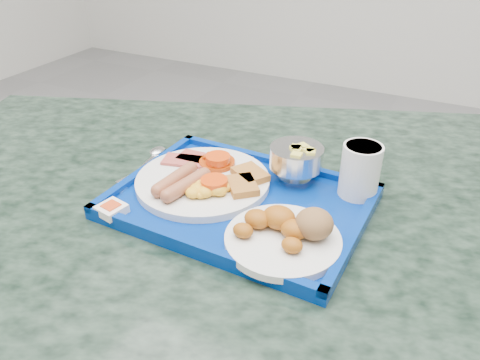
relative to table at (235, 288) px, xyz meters
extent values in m
cylinder|color=slate|center=(0.00, 0.00, -0.21)|extent=(0.12, 0.12, 0.75)
cube|color=black|center=(0.00, 0.00, 0.19)|extent=(1.55, 1.29, 0.04)
cube|color=navy|center=(0.02, -0.02, 0.22)|extent=(0.43, 0.32, 0.01)
cube|color=navy|center=(0.02, 0.13, 0.23)|extent=(0.42, 0.03, 0.01)
cube|color=navy|center=(0.02, -0.16, 0.23)|extent=(0.42, 0.03, 0.01)
cube|color=navy|center=(0.22, -0.02, 0.23)|extent=(0.02, 0.31, 0.01)
cube|color=navy|center=(-0.18, -0.01, 0.23)|extent=(0.02, 0.31, 0.01)
cylinder|color=silver|center=(-0.06, 0.00, 0.23)|extent=(0.24, 0.24, 0.01)
cube|color=#B74E49|center=(-0.10, 0.06, 0.24)|extent=(0.08, 0.05, 0.01)
cube|color=#B74E49|center=(-0.12, 0.04, 0.24)|extent=(0.09, 0.06, 0.01)
cylinder|color=#A23506|center=(-0.06, 0.06, 0.24)|extent=(0.07, 0.07, 0.01)
sphere|color=#A23506|center=(-0.05, 0.05, 0.25)|extent=(0.01, 0.01, 0.01)
sphere|color=#A23506|center=(-0.05, 0.06, 0.25)|extent=(0.01, 0.01, 0.01)
sphere|color=#A23506|center=(-0.09, 0.07, 0.25)|extent=(0.01, 0.01, 0.01)
sphere|color=#A23506|center=(-0.07, 0.04, 0.25)|extent=(0.01, 0.01, 0.01)
sphere|color=#A23506|center=(-0.07, 0.04, 0.25)|extent=(0.01, 0.01, 0.01)
sphere|color=#A23506|center=(-0.07, 0.04, 0.25)|extent=(0.01, 0.01, 0.01)
sphere|color=#A23506|center=(-0.06, 0.07, 0.25)|extent=(0.01, 0.01, 0.01)
sphere|color=#A23506|center=(-0.09, 0.05, 0.25)|extent=(0.01, 0.01, 0.01)
sphere|color=#A23506|center=(-0.06, 0.03, 0.25)|extent=(0.01, 0.01, 0.01)
sphere|color=#A23506|center=(-0.04, 0.05, 0.25)|extent=(0.01, 0.01, 0.01)
sphere|color=#A23506|center=(-0.08, 0.06, 0.25)|extent=(0.01, 0.01, 0.01)
sphere|color=#A23506|center=(-0.05, 0.04, 0.25)|extent=(0.01, 0.01, 0.01)
sphere|color=#A23506|center=(-0.06, 0.06, 0.25)|extent=(0.01, 0.01, 0.01)
sphere|color=#A23506|center=(-0.06, 0.05, 0.25)|extent=(0.01, 0.01, 0.01)
sphere|color=#A23506|center=(-0.06, 0.05, 0.25)|extent=(0.01, 0.01, 0.01)
sphere|color=#A23506|center=(-0.06, 0.05, 0.25)|extent=(0.01, 0.01, 0.01)
sphere|color=#A23506|center=(-0.06, 0.04, 0.25)|extent=(0.01, 0.01, 0.01)
cube|color=#AB692A|center=(0.01, 0.04, 0.25)|extent=(0.08, 0.07, 0.01)
cube|color=#AB692A|center=(0.02, 0.00, 0.25)|extent=(0.08, 0.08, 0.01)
cylinder|color=brown|center=(-0.09, -0.04, 0.25)|extent=(0.03, 0.09, 0.02)
cylinder|color=brown|center=(-0.07, -0.05, 0.25)|extent=(0.04, 0.09, 0.02)
ellipsoid|color=gold|center=(-0.03, -0.06, 0.25)|extent=(0.02, 0.02, 0.01)
ellipsoid|color=gold|center=(-0.02, -0.04, 0.25)|extent=(0.02, 0.02, 0.02)
ellipsoid|color=gold|center=(-0.01, -0.03, 0.25)|extent=(0.03, 0.03, 0.02)
ellipsoid|color=gold|center=(-0.02, -0.02, 0.25)|extent=(0.02, 0.02, 0.02)
ellipsoid|color=gold|center=(0.00, -0.02, 0.25)|extent=(0.02, 0.02, 0.01)
ellipsoid|color=gold|center=(-0.03, -0.05, 0.25)|extent=(0.02, 0.02, 0.01)
ellipsoid|color=gold|center=(-0.03, -0.05, 0.25)|extent=(0.03, 0.03, 0.02)
ellipsoid|color=gold|center=(-0.05, -0.05, 0.25)|extent=(0.03, 0.03, 0.02)
ellipsoid|color=gold|center=(-0.05, -0.03, 0.25)|extent=(0.03, 0.03, 0.02)
ellipsoid|color=gold|center=(-0.01, -0.03, 0.25)|extent=(0.03, 0.03, 0.02)
ellipsoid|color=gold|center=(-0.05, -0.06, 0.25)|extent=(0.03, 0.03, 0.02)
cylinder|color=red|center=(-0.06, 0.05, 0.26)|extent=(0.05, 0.05, 0.01)
cylinder|color=red|center=(-0.02, -0.03, 0.26)|extent=(0.05, 0.05, 0.01)
cylinder|color=silver|center=(0.13, -0.09, 0.23)|extent=(0.17, 0.17, 0.01)
ellipsoid|color=#A75813|center=(0.15, -0.12, 0.25)|extent=(0.03, 0.03, 0.02)
ellipsoid|color=#A75813|center=(0.14, -0.09, 0.25)|extent=(0.04, 0.03, 0.03)
ellipsoid|color=#A75813|center=(0.11, -0.07, 0.26)|extent=(0.05, 0.04, 0.03)
ellipsoid|color=#A75813|center=(0.08, -0.09, 0.25)|extent=(0.04, 0.03, 0.03)
ellipsoid|color=#A75813|center=(0.08, -0.12, 0.25)|extent=(0.03, 0.03, 0.02)
ellipsoid|color=brown|center=(0.17, -0.07, 0.26)|extent=(0.06, 0.06, 0.05)
cylinder|color=silver|center=(0.08, 0.09, 0.23)|extent=(0.06, 0.06, 0.01)
cylinder|color=silver|center=(0.08, 0.09, 0.24)|extent=(0.02, 0.02, 0.02)
cylinder|color=silver|center=(0.08, 0.09, 0.27)|extent=(0.10, 0.10, 0.04)
cube|color=#EADE59|center=(0.10, 0.09, 0.29)|extent=(0.02, 0.02, 0.01)
cube|color=#EADE59|center=(0.09, 0.07, 0.29)|extent=(0.02, 0.02, 0.01)
cube|color=#EADE59|center=(0.09, 0.10, 0.29)|extent=(0.02, 0.02, 0.01)
cube|color=#EADE59|center=(0.11, 0.09, 0.29)|extent=(0.02, 0.02, 0.01)
cube|color=#EADE59|center=(0.08, 0.09, 0.29)|extent=(0.02, 0.02, 0.01)
cube|color=#EADE59|center=(0.08, 0.09, 0.29)|extent=(0.02, 0.02, 0.01)
cube|color=#EADE59|center=(0.08, 0.09, 0.29)|extent=(0.02, 0.02, 0.01)
cylinder|color=white|center=(0.19, 0.09, 0.27)|extent=(0.07, 0.07, 0.09)
cylinder|color=#CC5F0B|center=(0.19, 0.09, 0.32)|extent=(0.06, 0.06, 0.01)
cube|color=silver|center=(-0.19, -0.01, 0.23)|extent=(0.04, 0.12, 0.00)
ellipsoid|color=silver|center=(-0.21, 0.06, 0.23)|extent=(0.04, 0.04, 0.01)
cube|color=silver|center=(-0.19, -0.01, 0.23)|extent=(0.04, 0.18, 0.00)
cube|color=white|center=(-0.15, -0.14, 0.23)|extent=(0.05, 0.05, 0.01)
cube|color=red|center=(-0.15, -0.14, 0.24)|extent=(0.03, 0.03, 0.00)
camera|label=1|loc=(0.32, -0.61, 0.67)|focal=35.00mm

